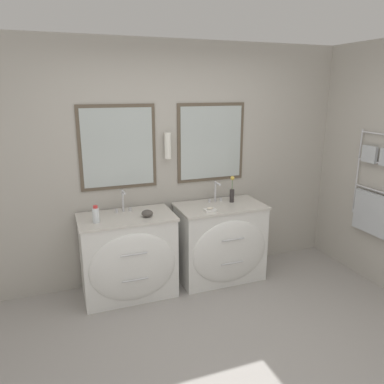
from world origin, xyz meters
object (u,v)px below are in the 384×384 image
(vanity_left, at_px, (129,256))
(vanity_right, at_px, (221,242))
(toiletry_bottle, at_px, (96,215))
(flower_vase, at_px, (232,192))
(amenity_bowl, at_px, (147,213))

(vanity_left, xyz_separation_m, vanity_right, (1.04, 0.00, 0.00))
(vanity_right, relative_size, toiletry_bottle, 5.70)
(vanity_right, height_order, flower_vase, flower_vase)
(vanity_right, bearing_deg, flower_vase, 29.90)
(flower_vase, bearing_deg, vanity_left, -175.46)
(vanity_left, distance_m, vanity_right, 1.04)
(vanity_left, relative_size, vanity_right, 1.00)
(vanity_left, height_order, vanity_right, same)
(vanity_left, height_order, flower_vase, flower_vase)
(flower_vase, bearing_deg, amenity_bowl, -171.21)
(vanity_left, distance_m, flower_vase, 1.33)
(amenity_bowl, bearing_deg, flower_vase, 8.79)
(toiletry_bottle, bearing_deg, amenity_bowl, -0.67)
(toiletry_bottle, relative_size, flower_vase, 0.56)
(toiletry_bottle, xyz_separation_m, flower_vase, (1.51, 0.15, 0.04))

